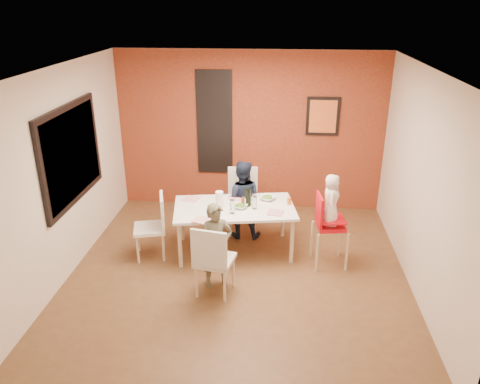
# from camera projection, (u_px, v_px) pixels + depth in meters

# --- Properties ---
(ground) EXTENTS (4.50, 4.50, 0.00)m
(ground) POSITION_uv_depth(u_px,v_px,m) (238.00, 271.00, 6.38)
(ground) COLOR brown
(ground) RESTS_ON ground
(ceiling) EXTENTS (4.50, 4.50, 0.02)m
(ceiling) POSITION_uv_depth(u_px,v_px,m) (238.00, 69.00, 5.34)
(ceiling) COLOR white
(ceiling) RESTS_ON wall_back
(wall_back) EXTENTS (4.50, 0.02, 2.70)m
(wall_back) POSITION_uv_depth(u_px,v_px,m) (250.00, 132.00, 7.93)
(wall_back) COLOR beige
(wall_back) RESTS_ON ground
(wall_front) EXTENTS (4.50, 0.02, 2.70)m
(wall_front) POSITION_uv_depth(u_px,v_px,m) (212.00, 278.00, 3.79)
(wall_front) COLOR beige
(wall_front) RESTS_ON ground
(wall_left) EXTENTS (0.02, 4.50, 2.70)m
(wall_left) POSITION_uv_depth(u_px,v_px,m) (65.00, 174.00, 6.04)
(wall_left) COLOR beige
(wall_left) RESTS_ON ground
(wall_right) EXTENTS (0.02, 4.50, 2.70)m
(wall_right) POSITION_uv_depth(u_px,v_px,m) (422.00, 185.00, 5.67)
(wall_right) COLOR beige
(wall_right) RESTS_ON ground
(brick_accent_wall) EXTENTS (4.50, 0.02, 2.70)m
(brick_accent_wall) POSITION_uv_depth(u_px,v_px,m) (250.00, 132.00, 7.91)
(brick_accent_wall) COLOR maroon
(brick_accent_wall) RESTS_ON ground
(picture_window_frame) EXTENTS (0.05, 1.70, 1.30)m
(picture_window_frame) POSITION_uv_depth(u_px,v_px,m) (71.00, 154.00, 6.14)
(picture_window_frame) COLOR black
(picture_window_frame) RESTS_ON wall_left
(picture_window_pane) EXTENTS (0.02, 1.55, 1.15)m
(picture_window_pane) POSITION_uv_depth(u_px,v_px,m) (72.00, 154.00, 6.14)
(picture_window_pane) COLOR black
(picture_window_pane) RESTS_ON wall_left
(glassblock_strip) EXTENTS (0.55, 0.03, 1.70)m
(glassblock_strip) POSITION_uv_depth(u_px,v_px,m) (215.00, 123.00, 7.88)
(glassblock_strip) COLOR silver
(glassblock_strip) RESTS_ON wall_back
(glassblock_surround) EXTENTS (0.60, 0.03, 1.76)m
(glassblock_surround) POSITION_uv_depth(u_px,v_px,m) (215.00, 123.00, 7.88)
(glassblock_surround) COLOR black
(glassblock_surround) RESTS_ON wall_back
(art_print_frame) EXTENTS (0.54, 0.03, 0.64)m
(art_print_frame) POSITION_uv_depth(u_px,v_px,m) (323.00, 116.00, 7.68)
(art_print_frame) COLOR black
(art_print_frame) RESTS_ON wall_back
(art_print_canvas) EXTENTS (0.44, 0.01, 0.54)m
(art_print_canvas) POSITION_uv_depth(u_px,v_px,m) (323.00, 117.00, 7.66)
(art_print_canvas) COLOR orange
(art_print_canvas) RESTS_ON wall_back
(dining_table) EXTENTS (1.83, 1.21, 0.71)m
(dining_table) POSITION_uv_depth(u_px,v_px,m) (234.00, 211.00, 6.66)
(dining_table) COLOR white
(dining_table) RESTS_ON ground
(chair_near) EXTENTS (0.52, 0.52, 0.96)m
(chair_near) POSITION_uv_depth(u_px,v_px,m) (212.00, 258.00, 5.66)
(chair_near) COLOR beige
(chair_near) RESTS_ON ground
(chair_far) EXTENTS (0.50, 0.50, 1.01)m
(chair_far) POSITION_uv_depth(u_px,v_px,m) (243.00, 196.00, 7.36)
(chair_far) COLOR beige
(chair_far) RESTS_ON ground
(chair_left) EXTENTS (0.53, 0.53, 0.93)m
(chair_left) POSITION_uv_depth(u_px,v_px,m) (155.00, 223.00, 6.58)
(chair_left) COLOR white
(chair_left) RESTS_ON ground
(high_chair) EXTENTS (0.49, 0.49, 1.04)m
(high_chair) POSITION_uv_depth(u_px,v_px,m) (327.00, 223.00, 6.34)
(high_chair) COLOR red
(high_chair) RESTS_ON ground
(child_near) EXTENTS (0.48, 0.40, 1.13)m
(child_near) POSITION_uv_depth(u_px,v_px,m) (216.00, 246.00, 5.88)
(child_near) COLOR brown
(child_near) RESTS_ON ground
(child_far) EXTENTS (0.60, 0.47, 1.23)m
(child_far) POSITION_uv_depth(u_px,v_px,m) (242.00, 199.00, 7.11)
(child_far) COLOR #151E31
(child_far) RESTS_ON ground
(toddler) EXTENTS (0.24, 0.36, 0.71)m
(toddler) POSITION_uv_depth(u_px,v_px,m) (331.00, 200.00, 6.21)
(toddler) COLOR white
(toddler) RESTS_ON high_chair
(plate_near_left) EXTENTS (0.27, 0.27, 0.01)m
(plate_near_left) POSITION_uv_depth(u_px,v_px,m) (202.00, 220.00, 6.23)
(plate_near_left) COLOR white
(plate_near_left) RESTS_ON dining_table
(plate_far_mid) EXTENTS (0.28, 0.28, 0.01)m
(plate_far_mid) POSITION_uv_depth(u_px,v_px,m) (237.00, 198.00, 6.93)
(plate_far_mid) COLOR white
(plate_far_mid) RESTS_ON dining_table
(plate_near_right) EXTENTS (0.25, 0.25, 0.01)m
(plate_near_right) POSITION_uv_depth(u_px,v_px,m) (275.00, 213.00, 6.44)
(plate_near_right) COLOR silver
(plate_near_right) RESTS_ON dining_table
(plate_far_left) EXTENTS (0.26, 0.26, 0.01)m
(plate_far_left) POSITION_uv_depth(u_px,v_px,m) (191.00, 199.00, 6.89)
(plate_far_left) COLOR white
(plate_far_left) RESTS_ON dining_table
(salad_bowl_a) EXTENTS (0.26, 0.26, 0.05)m
(salad_bowl_a) POSITION_uv_depth(u_px,v_px,m) (240.00, 206.00, 6.59)
(salad_bowl_a) COLOR white
(salad_bowl_a) RESTS_ON dining_table
(salad_bowl_b) EXTENTS (0.30, 0.30, 0.06)m
(salad_bowl_b) POSITION_uv_depth(u_px,v_px,m) (267.00, 198.00, 6.86)
(salad_bowl_b) COLOR white
(salad_bowl_b) RESTS_ON dining_table
(wine_bottle) EXTENTS (0.07, 0.07, 0.26)m
(wine_bottle) POSITION_uv_depth(u_px,v_px,m) (248.00, 198.00, 6.62)
(wine_bottle) COLOR black
(wine_bottle) RESTS_ON dining_table
(wine_glass_a) EXTENTS (0.07, 0.07, 0.20)m
(wine_glass_a) POSITION_uv_depth(u_px,v_px,m) (232.00, 207.00, 6.41)
(wine_glass_a) COLOR white
(wine_glass_a) RESTS_ON dining_table
(wine_glass_b) EXTENTS (0.06, 0.06, 0.18)m
(wine_glass_b) POSITION_uv_depth(u_px,v_px,m) (255.00, 203.00, 6.54)
(wine_glass_b) COLOR white
(wine_glass_b) RESTS_ON dining_table
(paper_towel_roll) EXTENTS (0.11, 0.11, 0.25)m
(paper_towel_roll) POSITION_uv_depth(u_px,v_px,m) (219.00, 200.00, 6.56)
(paper_towel_roll) COLOR white
(paper_towel_roll) RESTS_ON dining_table
(condiment_red) EXTENTS (0.03, 0.03, 0.13)m
(condiment_red) POSITION_uv_depth(u_px,v_px,m) (242.00, 202.00, 6.65)
(condiment_red) COLOR red
(condiment_red) RESTS_ON dining_table
(condiment_green) EXTENTS (0.03, 0.03, 0.12)m
(condiment_green) POSITION_uv_depth(u_px,v_px,m) (251.00, 202.00, 6.65)
(condiment_green) COLOR #307226
(condiment_green) RESTS_ON dining_table
(condiment_brown) EXTENTS (0.04, 0.04, 0.14)m
(condiment_brown) POSITION_uv_depth(u_px,v_px,m) (243.00, 202.00, 6.62)
(condiment_brown) COLOR brown
(condiment_brown) RESTS_ON dining_table
(sippy_cup) EXTENTS (0.06, 0.06, 0.10)m
(sippy_cup) POSITION_uv_depth(u_px,v_px,m) (289.00, 201.00, 6.70)
(sippy_cup) COLOR #CF5E17
(sippy_cup) RESTS_ON dining_table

